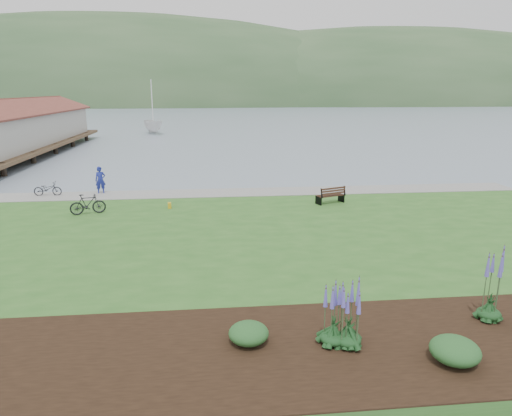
{
  "coord_description": "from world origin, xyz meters",
  "views": [
    {
      "loc": [
        -1.28,
        -19.09,
        6.3
      ],
      "look_at": [
        0.67,
        -0.15,
        1.3
      ],
      "focal_mm": 32.0,
      "sensor_mm": 36.0,
      "label": 1
    }
  ],
  "objects_px": {
    "bicycle_a": "(48,189)",
    "park_bench": "(331,195)",
    "sailboat": "(154,134)",
    "person": "(100,178)"
  },
  "relations": [
    {
      "from": "bicycle_a",
      "to": "sailboat",
      "type": "height_order",
      "value": "sailboat"
    },
    {
      "from": "person",
      "to": "bicycle_a",
      "type": "xyz_separation_m",
      "value": [
        -2.87,
        -0.3,
        -0.52
      ]
    },
    {
      "from": "park_bench",
      "to": "bicycle_a",
      "type": "distance_m",
      "value": 15.88
    },
    {
      "from": "person",
      "to": "sailboat",
      "type": "relative_size",
      "value": 0.08
    },
    {
      "from": "park_bench",
      "to": "person",
      "type": "distance_m",
      "value": 13.18
    },
    {
      "from": "bicycle_a",
      "to": "park_bench",
      "type": "bearing_deg",
      "value": -101.39
    },
    {
      "from": "bicycle_a",
      "to": "person",
      "type": "bearing_deg",
      "value": -83.14
    },
    {
      "from": "bicycle_a",
      "to": "sailboat",
      "type": "bearing_deg",
      "value": -0.86
    },
    {
      "from": "person",
      "to": "bicycle_a",
      "type": "bearing_deg",
      "value": 168.93
    },
    {
      "from": "park_bench",
      "to": "sailboat",
      "type": "distance_m",
      "value": 46.77
    }
  ]
}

